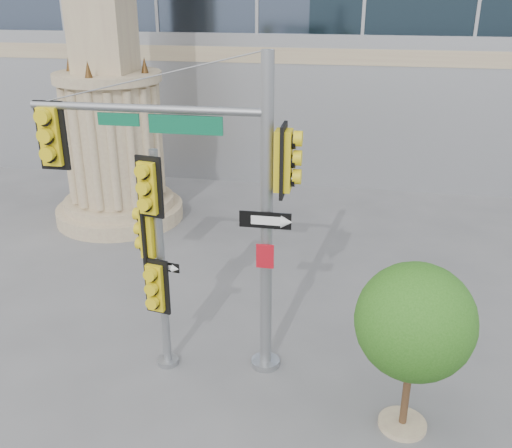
# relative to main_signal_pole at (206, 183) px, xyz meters

# --- Properties ---
(ground) EXTENTS (120.00, 120.00, 0.00)m
(ground) POSITION_rel_main_signal_pole_xyz_m (0.64, -1.48, -4.11)
(ground) COLOR #545456
(ground) RESTS_ON ground
(monument) EXTENTS (4.40, 4.40, 16.60)m
(monument) POSITION_rel_main_signal_pole_xyz_m (-5.36, 7.52, 1.41)
(monument) COLOR #9F856B
(monument) RESTS_ON ground
(main_signal_pole) EXTENTS (5.15, 0.62, 6.63)m
(main_signal_pole) POSITION_rel_main_signal_pole_xyz_m (0.00, 0.00, 0.00)
(main_signal_pole) COLOR slate
(main_signal_pole) RESTS_ON ground
(secondary_signal_pole) EXTENTS (0.84, 0.71, 4.82)m
(secondary_signal_pole) POSITION_rel_main_signal_pole_xyz_m (-0.98, -0.42, -1.27)
(secondary_signal_pole) COLOR slate
(secondary_signal_pole) RESTS_ON ground
(street_tree) EXTENTS (2.14, 2.09, 3.34)m
(street_tree) POSITION_rel_main_signal_pole_xyz_m (4.09, -1.34, -1.91)
(street_tree) COLOR #9F856B
(street_tree) RESTS_ON ground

